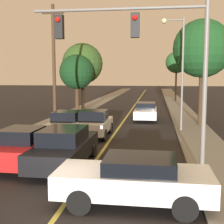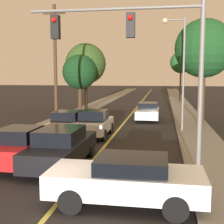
{
  "view_description": "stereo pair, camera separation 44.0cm",
  "coord_description": "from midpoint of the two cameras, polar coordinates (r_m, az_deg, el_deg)",
  "views": [
    {
      "loc": [
        2.68,
        -8.47,
        3.9
      ],
      "look_at": [
        0.0,
        10.4,
        1.6
      ],
      "focal_mm": 50.0,
      "sensor_mm": 36.0,
      "label": 1
    },
    {
      "loc": [
        3.11,
        -8.41,
        3.9
      ],
      "look_at": [
        0.0,
        10.4,
        1.6
      ],
      "focal_mm": 50.0,
      "sensor_mm": 36.0,
      "label": 2
    }
  ],
  "objects": [
    {
      "name": "car_outer_lane_front",
      "position": [
        14.0,
        -16.78,
        -6.08
      ],
      "size": [
        1.87,
        4.13,
        1.65
      ],
      "color": "red",
      "rests_on": "ground"
    },
    {
      "name": "streetlamp_right",
      "position": [
        21.52,
        11.37,
        9.32
      ],
      "size": [
        1.53,
        0.36,
        7.5
      ],
      "color": "slate",
      "rests_on": "ground"
    },
    {
      "name": "car_far_oncoming",
      "position": [
        26.77,
        5.73,
        0.12
      ],
      "size": [
        1.96,
        4.32,
        1.52
      ],
      "rotation": [
        0.0,
        0.0,
        3.14
      ],
      "color": "white",
      "rests_on": "ground"
    },
    {
      "name": "utility_pole_left",
      "position": [
        23.1,
        -11.12,
        8.58
      ],
      "size": [
        1.6,
        0.24,
        8.7
      ],
      "color": "#422D1E",
      "rests_on": "ground"
    },
    {
      "name": "road_surface",
      "position": [
        44.7,
        4.34,
        1.86
      ],
      "size": [
        8.1,
        80.0,
        0.01
      ],
      "color": "black",
      "rests_on": "ground"
    },
    {
      "name": "traffic_signal_mast",
      "position": [
        11.89,
        5.4,
        11.24
      ],
      "size": [
        6.57,
        0.42,
        6.45
      ],
      "color": "slate",
      "rests_on": "ground"
    },
    {
      "name": "tree_right_far",
      "position": [
        46.25,
        11.43,
        8.85
      ],
      "size": [
        3.1,
        3.1,
        7.06
      ],
      "color": "#4C3823",
      "rests_on": "ground"
    },
    {
      "name": "tree_left_near",
      "position": [
        33.65,
        -5.8,
        8.76
      ],
      "size": [
        4.31,
        4.31,
        7.08
      ],
      "color": "#4C3823",
      "rests_on": "ground"
    },
    {
      "name": "car_near_lane_front",
      "position": [
        13.5,
        -9.57,
        -6.31
      ],
      "size": [
        2.0,
        5.17,
        1.67
      ],
      "color": "black",
      "rests_on": "ground"
    },
    {
      "name": "ground_plane",
      "position": [
        9.74,
        -10.39,
        -16.84
      ],
      "size": [
        200.0,
        200.0,
        0.0
      ],
      "primitive_type": "plane",
      "color": "black"
    },
    {
      "name": "tree_right_near",
      "position": [
        24.32,
        15.68,
        11.07
      ],
      "size": [
        4.3,
        4.3,
        7.83
      ],
      "color": "#3D2B1C",
      "rests_on": "ground"
    },
    {
      "name": "car_near_lane_second",
      "position": [
        19.6,
        -3.89,
        -2.09
      ],
      "size": [
        1.9,
        4.07,
        1.68
      ],
      "color": "white",
      "rests_on": "ground"
    },
    {
      "name": "car_crossing_right",
      "position": [
        9.55,
        2.81,
        -12.13
      ],
      "size": [
        4.65,
        2.04,
        1.48
      ],
      "rotation": [
        0.0,
        0.0,
        1.57
      ],
      "color": "white",
      "rests_on": "ground"
    },
    {
      "name": "sidewalk_left",
      "position": [
        45.35,
        -2.37,
        2.01
      ],
      "size": [
        2.5,
        80.0,
        0.12
      ],
      "color": "gray",
      "rests_on": "ground"
    },
    {
      "name": "sidewalk_right",
      "position": [
        44.67,
        11.14,
        1.82
      ],
      "size": [
        2.5,
        80.0,
        0.12
      ],
      "color": "gray",
      "rests_on": "ground"
    },
    {
      "name": "tree_left_far",
      "position": [
        31.69,
        -6.86,
        7.26
      ],
      "size": [
        3.48,
        3.48,
        5.78
      ],
      "color": "#3D2B1C",
      "rests_on": "ground"
    },
    {
      "name": "car_outer_lane_second",
      "position": [
        20.18,
        -8.77,
        -2.07
      ],
      "size": [
        1.92,
        4.03,
        1.59
      ],
      "color": "white",
      "rests_on": "ground"
    }
  ]
}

